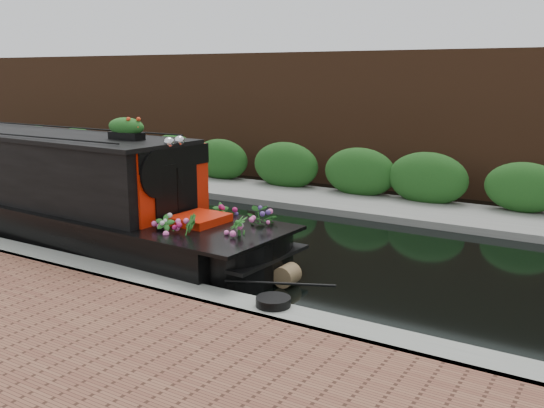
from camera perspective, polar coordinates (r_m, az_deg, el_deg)
The scene contains 8 objects.
ground at distance 12.36m, azimuth -2.05°, elevation -3.64°, with size 80.00×80.00×0.00m, color black.
near_bank_coping at distance 9.93m, azimuth -12.82°, elevation -8.00°, with size 40.00×0.60×0.50m, color gray.
far_bank_path at distance 15.92m, azimuth 6.40°, elevation -0.09°, with size 40.00×2.40×0.34m, color gray.
far_hedge at distance 16.72m, azimuth 7.73°, elevation 0.48°, with size 40.00×1.10×2.80m, color #1F501A.
far_brick_wall at distance 18.62m, azimuth 10.39°, elevation 1.60°, with size 40.00×1.00×8.00m, color #4F2D1A.
narrowboat at distance 13.99m, azimuth -21.87°, elevation 0.88°, with size 12.09×2.64×2.81m.
rope_fender at distance 9.88m, azimuth 1.44°, elevation -6.72°, with size 0.35×0.35×0.35m, color brown.
coiled_mooring_rope at distance 8.43m, azimuth 0.12°, elevation -9.17°, with size 0.49×0.49×0.12m, color black.
Camera 1 is at (6.64, -9.86, 3.40)m, focal length 40.00 mm.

